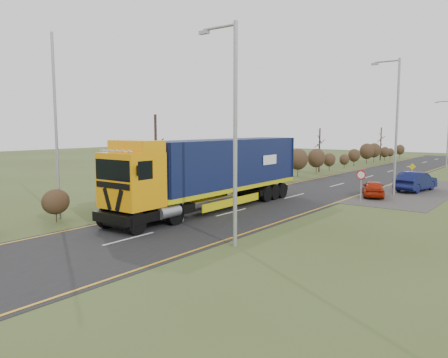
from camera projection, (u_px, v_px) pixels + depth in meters
ground at (187, 224)px, 23.43m from camera, size 160.00×160.00×0.00m
road at (281, 200)px, 31.31m from camera, size 8.00×120.00×0.02m
layby at (414, 191)px, 35.27m from camera, size 6.00×18.00×0.02m
lane_markings at (279, 200)px, 31.06m from camera, size 7.52×116.00×0.01m
hedgerow at (198, 174)px, 33.08m from camera, size 2.24×102.04×6.05m
lorry at (213, 169)px, 27.26m from camera, size 3.15×16.23×4.52m
car_red_hatchback at (373, 189)px, 32.53m from camera, size 2.74×3.96×1.25m
car_blue_sedan at (416, 181)px, 35.44m from camera, size 2.41×5.00×1.58m
streetlight_near at (233, 125)px, 18.55m from camera, size 2.03×0.19×9.55m
streetlight_mid at (395, 120)px, 32.74m from camera, size 2.17×0.21×10.26m
streetlight_far at (447, 132)px, 53.82m from camera, size 1.81×0.18×8.47m
left_pole at (56, 127)px, 24.32m from camera, size 0.16×0.16×10.33m
speed_sign at (361, 181)px, 29.28m from camera, size 0.64×0.10×2.31m
warning_board at (412, 170)px, 42.27m from camera, size 0.65×0.11×1.71m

